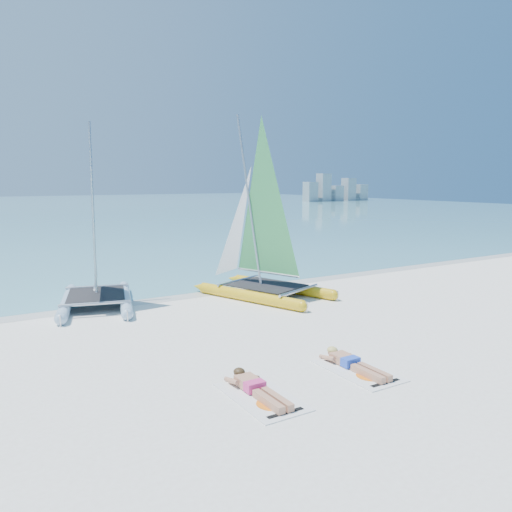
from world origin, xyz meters
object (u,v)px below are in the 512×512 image
at_px(towel_a, 261,397).
at_px(sunbather_a, 256,387).
at_px(sunbather_b, 352,362).
at_px(catamaran_yellow, 255,237).
at_px(catamaran_blue, 94,249).
at_px(towel_b, 358,371).

distance_m(towel_a, sunbather_a, 0.22).
distance_m(towel_a, sunbather_b, 2.34).
height_order(catamaran_yellow, sunbather_b, catamaran_yellow).
bearing_deg(sunbather_a, catamaran_blue, 96.26).
height_order(catamaran_blue, sunbather_b, catamaran_blue).
distance_m(sunbather_a, towel_b, 2.33).
bearing_deg(sunbather_b, catamaran_blue, 111.81).
bearing_deg(towel_a, catamaran_yellow, 59.71).
xyz_separation_m(catamaran_blue, sunbather_b, (3.21, -8.02, -1.62)).
height_order(catamaran_blue, towel_a, catamaran_blue).
bearing_deg(sunbather_b, towel_a, -174.30).
distance_m(catamaran_yellow, towel_b, 7.40).
bearing_deg(towel_b, catamaran_blue, 111.34).
bearing_deg(towel_b, catamaran_yellow, 75.87).
xyz_separation_m(towel_a, towel_b, (2.32, 0.04, 0.00)).
distance_m(catamaran_yellow, sunbather_b, 7.19).
bearing_deg(catamaran_yellow, sunbather_b, -124.88).
relative_size(catamaran_yellow, sunbather_b, 3.58).
relative_size(towel_a, sunbather_b, 1.07).
height_order(sunbather_a, towel_b, sunbather_a).
bearing_deg(sunbather_b, sunbather_a, -179.01).
relative_size(catamaran_yellow, towel_a, 3.34).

